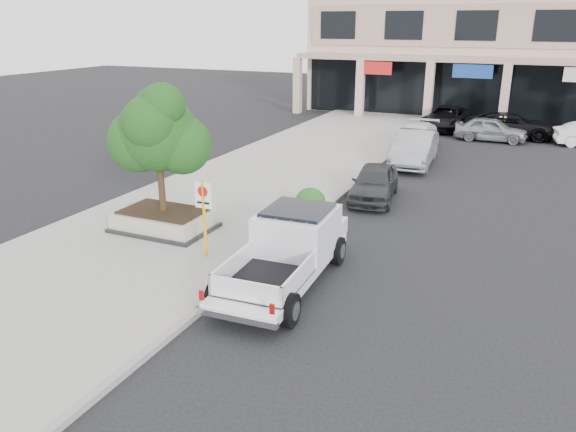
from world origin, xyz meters
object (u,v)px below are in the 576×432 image
object	(u,v)px
no_parking_sign	(204,209)
lot_car_a	(491,129)
planter_tree	(164,132)
curb_car_b	(414,148)
curb_car_a	(374,183)
pickup_truck	(283,253)
curb_car_d	(446,118)
curb_car_c	(415,138)
planter	(164,220)
lot_car_d	(511,126)

from	to	relation	value
no_parking_sign	lot_car_a	xyz separation A→B (m)	(5.88, 22.10, -0.93)
planter_tree	curb_car_b	distance (m)	14.16
curb_car_b	curb_car_a	bearing A→B (deg)	-95.71
pickup_truck	curb_car_d	xyz separation A→B (m)	(0.04, 25.48, -0.19)
curb_car_a	curb_car_c	bearing A→B (deg)	84.82
planter	curb_car_b	bearing A→B (deg)	66.90
curb_car_b	lot_car_d	distance (m)	10.05
planter	curb_car_d	bearing A→B (deg)	77.31
planter	lot_car_a	world-z (taller)	lot_car_a
planter_tree	pickup_truck	bearing A→B (deg)	-21.70
lot_car_a	curb_car_b	bearing A→B (deg)	159.64
curb_car_b	lot_car_d	world-z (taller)	curb_car_b
curb_car_b	lot_car_a	distance (m)	8.23
planter	no_parking_sign	distance (m)	3.11
curb_car_a	curb_car_c	xyz separation A→B (m)	(-0.45, 9.55, 0.04)
planter_tree	pickup_truck	distance (m)	6.06
planter	curb_car_b	world-z (taller)	curb_car_b
curb_car_a	lot_car_a	bearing A→B (deg)	69.88
lot_car_a	lot_car_d	xyz separation A→B (m)	(1.01, 1.55, 0.05)
no_parking_sign	curb_car_d	world-z (taller)	no_parking_sign
no_parking_sign	planter_tree	bearing A→B (deg)	146.99
curb_car_b	lot_car_a	world-z (taller)	curb_car_b
curb_car_c	lot_car_a	world-z (taller)	curb_car_c
no_parking_sign	pickup_truck	size ratio (longest dim) A/B	0.39
planter_tree	curb_car_b	bearing A→B (deg)	67.16
planter_tree	curb_car_c	xyz separation A→B (m)	(4.76, 16.00, -2.68)
curb_car_b	no_parking_sign	bearing A→B (deg)	-105.76
no_parking_sign	pickup_truck	bearing A→B (deg)	-10.17
planter_tree	no_parking_sign	world-z (taller)	planter_tree
no_parking_sign	curb_car_c	xyz separation A→B (m)	(2.37, 17.55, -0.90)
planter	curb_car_d	distance (m)	24.19
curb_car_a	curb_car_c	world-z (taller)	curb_car_c
planter	lot_car_a	distance (m)	22.34
pickup_truck	curb_car_a	bearing A→B (deg)	86.79
planter_tree	curb_car_d	distance (m)	24.15
pickup_truck	lot_car_a	world-z (taller)	pickup_truck
curb_car_a	lot_car_d	xyz separation A→B (m)	(4.07, 15.65, 0.05)
planter	curb_car_a	size ratio (longest dim) A/B	0.78
curb_car_d	lot_car_a	size ratio (longest dim) A/B	1.30
curb_car_d	lot_car_d	bearing A→B (deg)	-15.65
pickup_truck	lot_car_a	distance (m)	22.81
planter_tree	curb_car_b	world-z (taller)	planter_tree
curb_car_c	curb_car_d	bearing A→B (deg)	85.68
planter	curb_car_b	xyz separation A→B (m)	(5.54, 12.98, 0.36)
curb_car_b	lot_car_a	size ratio (longest dim) A/B	1.23
pickup_truck	curb_car_d	bearing A→B (deg)	87.13
no_parking_sign	curb_car_c	world-z (taller)	no_parking_sign
planter	curb_car_c	world-z (taller)	curb_car_c
curb_car_d	curb_car_a	bearing A→B (deg)	-87.49
planter_tree	curb_car_a	size ratio (longest dim) A/B	0.97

